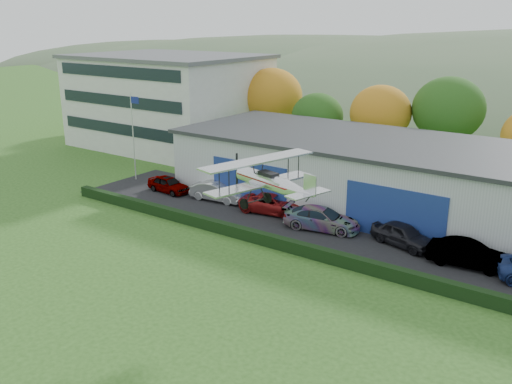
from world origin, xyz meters
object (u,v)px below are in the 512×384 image
Objects in this scene: office_block at (169,100)px; car_0 at (169,184)px; car_2 at (274,204)px; car_3 at (322,218)px; car_4 at (403,235)px; car_5 at (468,254)px; car_1 at (218,191)px; flagpole at (134,129)px; biplane at (269,180)px; hangar at (426,181)px.

office_block is 19.88m from car_0.
office_block is 27.44m from car_2.
car_3 reaches higher than car_0.
car_3 is 5.80m from car_4.
car_5 reaches higher than car_2.
car_1 reaches higher than car_0.
flagpole is 30.54m from car_5.
car_5 is 13.86m from biplane.
flagpole is 26.19m from car_4.
flagpole is at bearing 79.75° from car_2.
car_3 reaches higher than car_2.
office_block is 3.89× the size of car_2.
flagpole is 6.64m from car_0.
car_2 is at bearing 79.97° from car_5.
car_0 is at bearing 85.33° from car_2.
car_1 is 0.89× the size of car_2.
car_3 reaches higher than car_5.
hangar is 33.84m from office_block.
car_4 is (0.99, -6.76, -1.85)m from hangar.
car_4 is at bearing -97.20° from car_3.
hangar reaches higher than car_3.
car_4 is at bearing -101.53° from car_2.
hangar is at bearing -73.05° from car_1.
flagpole is at bearing -166.49° from hangar.
flagpole is (-24.88, -5.98, 2.13)m from hangar.
hangar is 1.97× the size of office_block.
car_1 is (10.06, -0.46, -3.96)m from flagpole.
biplane is at bearing -117.46° from car_0.
car_5 reaches higher than car_4.
car_4 is (5.78, 0.44, -0.03)m from car_3.
car_5 is (25.09, -0.48, 0.09)m from car_0.
car_5 is (14.78, -1.27, 0.04)m from car_2.
biplane is at bearing -96.96° from hangar.
office_block is at bearing 51.48° from car_2.
car_0 is at bearing 78.00° from car_3.
car_2 is at bearing -1.20° from flagpole.
hangar is 21.05m from car_0.
hangar is at bearing 25.23° from car_4.
office_block is 3.81× the size of car_3.
car_0 is 14.94m from car_3.
office_block is 4.35× the size of car_5.
car_3 is at bearing -26.75° from office_block.
car_3 is at bearing 118.92° from biplane.
car_0 is 0.86× the size of car_5.
car_2 is 0.78× the size of biplane.
flagpole is at bearing 81.87° from car_5.
biplane is (17.57, -10.62, 5.82)m from car_0.
car_1 is 0.70× the size of biplane.
car_3 is at bearing -100.87° from car_1.
flagpole is at bearing -58.03° from office_block.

